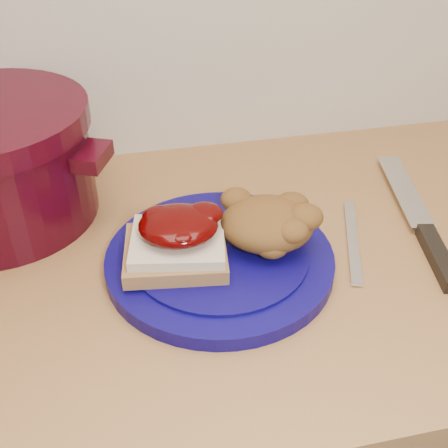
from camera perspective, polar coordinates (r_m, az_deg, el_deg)
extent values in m
cylinder|color=#0B0654|center=(0.71, -0.44, -3.65)|extent=(0.35, 0.35, 0.02)
cube|color=olive|center=(0.69, -4.94, -2.92)|extent=(0.14, 0.12, 0.02)
cube|color=beige|center=(0.68, -4.72, -1.76)|extent=(0.13, 0.12, 0.01)
ellipsoid|color=#330101|center=(0.67, -4.69, -0.13)|extent=(0.11, 0.11, 0.03)
ellipsoid|color=brown|center=(0.70, 4.39, 0.01)|extent=(0.14, 0.13, 0.06)
cube|color=black|center=(0.77, 20.94, -3.13)|extent=(0.05, 0.12, 0.02)
cube|color=silver|center=(0.89, 17.84, 3.38)|extent=(0.07, 0.20, 0.00)
cube|color=silver|center=(0.78, 12.93, -1.55)|extent=(0.07, 0.18, 0.00)
cube|color=black|center=(0.75, -13.25, 6.70)|extent=(0.06, 0.07, 0.02)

